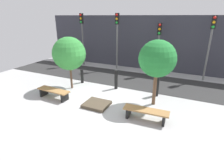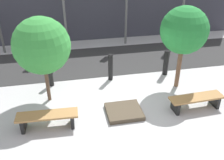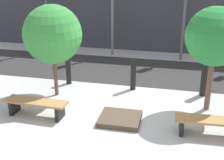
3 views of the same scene
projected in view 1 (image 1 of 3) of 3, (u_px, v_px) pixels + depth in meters
name	position (u px, v px, depth m)	size (l,w,h in m)	color
ground_plane	(100.00, 103.00, 8.43)	(18.00, 18.00, 0.00)	#AEAEAE
road_strip	(127.00, 79.00, 11.64)	(18.00, 3.14, 0.01)	#2D2D2D
building_facade	(141.00, 43.00, 13.56)	(16.20, 0.50, 4.00)	#33333D
bench_left	(54.00, 92.00, 8.81)	(1.80, 0.55, 0.47)	black
bench_right	(146.00, 112.00, 6.95)	(1.81, 0.56, 0.46)	black
planter_bed	(97.00, 104.00, 8.14)	(1.12, 1.01, 0.14)	#473C2E
tree_behind_left_bench	(69.00, 54.00, 9.49)	(1.81, 1.81, 2.93)	brown
tree_behind_right_bench	(157.00, 59.00, 7.57)	(1.64, 1.64, 3.03)	brown
bollard_far_left	(82.00, 76.00, 10.85)	(0.18, 0.18, 0.86)	black
bollard_left	(116.00, 80.00, 9.91)	(0.18, 0.18, 1.09)	black
bollard_center	(157.00, 86.00, 9.01)	(0.21, 0.21, 1.05)	black
traffic_light_west	(82.00, 31.00, 14.05)	(0.28, 0.27, 4.15)	#505050
traffic_light_mid_west	(117.00, 32.00, 12.85)	(0.28, 0.27, 4.15)	slate
traffic_light_mid_east	(159.00, 40.00, 11.78)	(0.28, 0.27, 3.52)	#5B5B5B
traffic_light_east	(211.00, 37.00, 10.48)	(0.28, 0.27, 3.99)	slate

